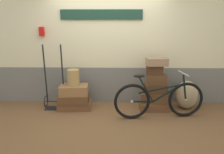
% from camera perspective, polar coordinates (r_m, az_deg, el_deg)
% --- Properties ---
extents(ground, '(9.74, 5.20, 0.06)m').
position_cam_1_polar(ground, '(4.60, -1.30, -10.08)').
color(ground, brown).
extents(station_building, '(7.74, 0.74, 2.92)m').
position_cam_1_polar(station_building, '(5.06, -0.84, 9.66)').
color(station_building, slate).
rests_on(station_building, ground).
extents(suitcase_0, '(0.75, 0.48, 0.16)m').
position_cam_1_polar(suitcase_0, '(4.95, -9.55, -7.08)').
color(suitcase_0, brown).
rests_on(suitcase_0, ground).
extents(suitcase_1, '(0.67, 0.46, 0.17)m').
position_cam_1_polar(suitcase_1, '(4.87, -9.90, -5.40)').
color(suitcase_1, brown).
rests_on(suitcase_1, suitcase_0).
extents(suitcase_2, '(0.63, 0.44, 0.20)m').
position_cam_1_polar(suitcase_2, '(4.82, -9.80, -3.29)').
color(suitcase_2, olive).
rests_on(suitcase_2, suitcase_1).
extents(suitcase_3, '(0.64, 0.41, 0.16)m').
position_cam_1_polar(suitcase_3, '(4.91, 10.81, -7.30)').
color(suitcase_3, brown).
rests_on(suitcase_3, ground).
extents(suitcase_4, '(0.58, 0.39, 0.21)m').
position_cam_1_polar(suitcase_4, '(4.85, 10.79, -5.23)').
color(suitcase_4, brown).
rests_on(suitcase_4, suitcase_3).
extents(suitcase_5, '(0.47, 0.31, 0.20)m').
position_cam_1_polar(suitcase_5, '(4.78, 11.25, -2.88)').
color(suitcase_5, '#4C2D19').
rests_on(suitcase_5, suitcase_4).
extents(suitcase_6, '(0.43, 0.29, 0.19)m').
position_cam_1_polar(suitcase_6, '(4.76, 11.45, -0.50)').
color(suitcase_6, brown).
rests_on(suitcase_6, suitcase_5).
extents(suitcase_7, '(0.36, 0.22, 0.20)m').
position_cam_1_polar(suitcase_7, '(4.71, 10.93, 1.85)').
color(suitcase_7, '#4C2D19').
rests_on(suitcase_7, suitcase_6).
extents(suitcase_8, '(0.44, 0.30, 0.16)m').
position_cam_1_polar(suitcase_8, '(4.64, 11.52, 3.89)').
color(suitcase_8, '#937051').
rests_on(suitcase_8, suitcase_7).
extents(wicker_basket, '(0.25, 0.25, 0.34)m').
position_cam_1_polar(wicker_basket, '(4.77, -9.96, -0.10)').
color(wicker_basket, '#A8844C').
rests_on(wicker_basket, suitcase_2).
extents(luggage_trolley, '(0.46, 0.35, 1.39)m').
position_cam_1_polar(luggage_trolley, '(5.02, -14.57, -3.88)').
color(luggage_trolley, black).
rests_on(luggage_trolley, ground).
extents(burlap_sack, '(0.47, 0.40, 0.62)m').
position_cam_1_polar(burlap_sack, '(5.07, 18.69, -4.37)').
color(burlap_sack, tan).
rests_on(burlap_sack, ground).
extents(bicycle, '(1.78, 0.46, 0.90)m').
position_cam_1_polar(bicycle, '(4.42, 12.05, -5.75)').
color(bicycle, black).
rests_on(bicycle, ground).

